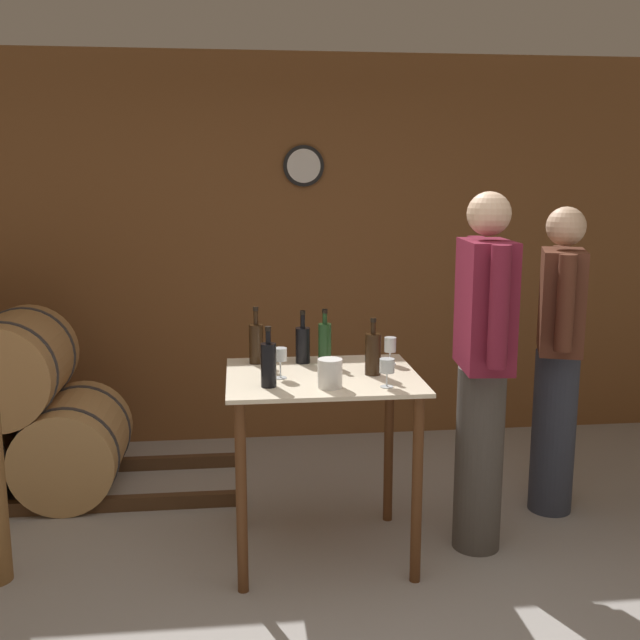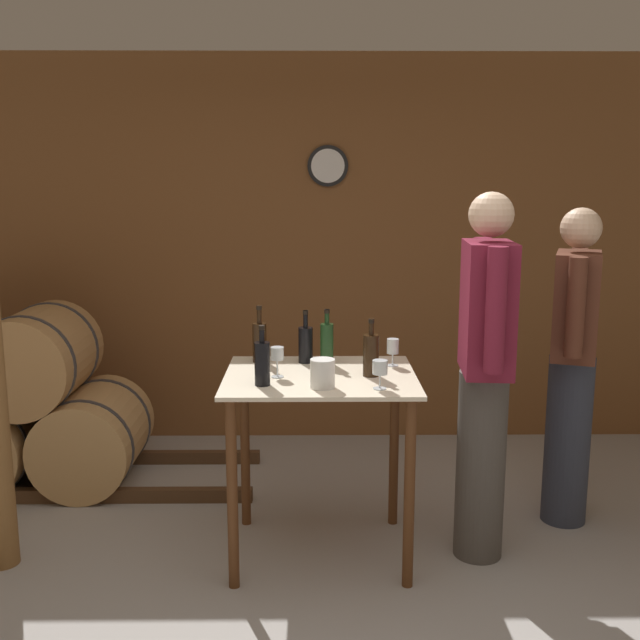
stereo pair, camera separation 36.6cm
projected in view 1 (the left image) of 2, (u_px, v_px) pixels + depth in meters
The scene contains 13 objects.
back_wall at pixel (313, 252), 5.28m from camera, with size 8.40×0.08×2.70m.
tasting_table at pixel (322, 413), 3.65m from camera, with size 0.92×0.77×0.93m.
wine_bottle_far_left at pixel (256, 342), 3.82m from camera, with size 0.07×0.07×0.29m.
wine_bottle_left at pixel (268, 363), 3.38m from camera, with size 0.07×0.07×0.28m.
wine_bottle_center at pixel (303, 344), 3.83m from camera, with size 0.07×0.07×0.27m.
wine_bottle_right at pixel (325, 342), 3.79m from camera, with size 0.07×0.07×0.29m.
wine_bottle_far_right at pixel (373, 353), 3.59m from camera, with size 0.08×0.08×0.28m.
wine_glass_near_left at pixel (280, 356), 3.53m from camera, with size 0.06×0.06×0.15m.
wine_glass_near_center at pixel (387, 367), 3.38m from camera, with size 0.07×0.07×0.13m.
wine_glass_near_right at pixel (390, 346), 3.80m from camera, with size 0.06×0.06×0.14m.
ice_bucket at pixel (330, 373), 3.38m from camera, with size 0.11×0.11×0.13m.
person_host at pixel (483, 365), 3.67m from camera, with size 0.25×0.59×1.80m.
person_visitor_with_scarf at pixel (558, 355), 4.11m from camera, with size 0.34×0.56×1.71m.
Camera 1 is at (-0.54, -2.65, 1.86)m, focal length 42.00 mm.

